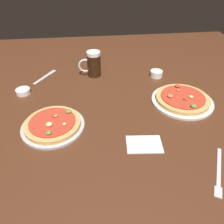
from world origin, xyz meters
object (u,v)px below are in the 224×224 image
(pizza_plate_near, at_px, (53,124))
(pizza_plate_far, at_px, (182,99))
(napkin_folded, at_px, (144,144))
(beer_mug_dark, at_px, (93,64))
(ramekin_sauce, at_px, (156,74))
(knife_right, at_px, (45,76))
(ramekin_butter, at_px, (23,91))
(fork_left, at_px, (219,172))

(pizza_plate_near, distance_m, pizza_plate_far, 0.67)
(napkin_folded, bearing_deg, beer_mug_dark, 105.53)
(ramekin_sauce, distance_m, knife_right, 0.71)
(pizza_plate_far, height_order, beer_mug_dark, beer_mug_dark)
(ramekin_sauce, relative_size, ramekin_butter, 0.99)
(pizza_plate_near, xyz_separation_m, ramekin_butter, (-0.20, 0.31, -0.00))
(beer_mug_dark, xyz_separation_m, napkin_folded, (0.18, -0.64, -0.07))
(pizza_plate_far, relative_size, fork_left, 1.50)
(beer_mug_dark, xyz_separation_m, knife_right, (-0.31, 0.01, -0.07))
(beer_mug_dark, relative_size, ramekin_butter, 2.01)
(ramekin_butter, bearing_deg, knife_right, 62.90)
(pizza_plate_far, distance_m, napkin_folded, 0.39)
(fork_left, bearing_deg, napkin_folded, 145.08)
(pizza_plate_near, xyz_separation_m, fork_left, (0.63, -0.32, -0.01))
(pizza_plate_near, xyz_separation_m, napkin_folded, (0.39, -0.16, -0.01))
(napkin_folded, relative_size, knife_right, 0.80)
(pizza_plate_near, bearing_deg, pizza_plate_far, 11.00)
(ramekin_sauce, height_order, fork_left, ramekin_sauce)
(pizza_plate_far, relative_size, ramekin_butter, 4.12)
(pizza_plate_near, bearing_deg, ramekin_butter, 122.10)
(pizza_plate_near, bearing_deg, fork_left, -27.24)
(ramekin_sauce, height_order, ramekin_butter, ramekin_sauce)
(napkin_folded, relative_size, fork_left, 0.69)
(pizza_plate_far, distance_m, fork_left, 0.45)
(pizza_plate_near, distance_m, ramekin_butter, 0.37)
(beer_mug_dark, bearing_deg, fork_left, -62.65)
(knife_right, bearing_deg, pizza_plate_far, -25.95)
(ramekin_butter, height_order, knife_right, ramekin_butter)
(beer_mug_dark, relative_size, knife_right, 0.85)
(pizza_plate_far, xyz_separation_m, napkin_folded, (-0.27, -0.28, -0.01))
(pizza_plate_near, height_order, ramekin_butter, pizza_plate_near)
(knife_right, bearing_deg, ramekin_sauce, -6.21)
(napkin_folded, bearing_deg, ramekin_sauce, 69.55)
(ramekin_sauce, relative_size, napkin_folded, 0.52)
(pizza_plate_far, relative_size, napkin_folded, 2.18)
(ramekin_sauce, bearing_deg, napkin_folded, -110.45)
(ramekin_sauce, distance_m, fork_left, 0.75)
(ramekin_butter, xyz_separation_m, napkin_folded, (0.58, -0.47, -0.01))
(pizza_plate_near, xyz_separation_m, pizza_plate_far, (0.66, 0.13, -0.00))
(ramekin_sauce, distance_m, napkin_folded, 0.62)
(ramekin_butter, relative_size, napkin_folded, 0.53)
(beer_mug_dark, distance_m, ramekin_sauce, 0.40)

